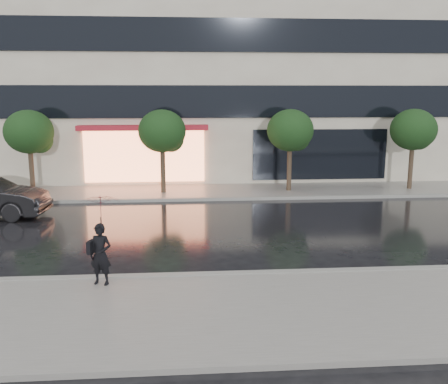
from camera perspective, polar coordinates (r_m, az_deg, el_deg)
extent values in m
plane|color=black|center=(14.22, 3.65, -8.19)|extent=(120.00, 120.00, 0.00)
cube|color=slate|center=(11.22, 6.03, -13.40)|extent=(60.00, 4.50, 0.12)
cube|color=slate|center=(24.05, 0.26, 0.07)|extent=(60.00, 3.50, 0.12)
cube|color=gray|center=(13.26, 4.26, -9.34)|extent=(60.00, 0.25, 0.14)
cube|color=gray|center=(22.34, 0.62, -0.77)|extent=(60.00, 0.25, 0.14)
cube|color=beige|center=(31.62, -0.93, 19.03)|extent=(30.00, 12.00, 18.00)
cube|color=black|center=(25.28, -0.05, 10.29)|extent=(28.00, 0.12, 1.60)
cube|color=black|center=(25.43, -0.05, 17.52)|extent=(28.00, 0.12, 1.60)
cube|color=#FF8C59|center=(25.47, -9.08, 4.06)|extent=(6.00, 0.10, 2.60)
cube|color=maroon|center=(25.00, -9.24, 7.27)|extent=(6.40, 0.70, 0.25)
cube|color=black|center=(26.33, 10.90, 4.23)|extent=(7.00, 0.10, 2.60)
cylinder|color=#33261C|center=(24.59, -21.10, 2.02)|extent=(0.22, 0.22, 2.20)
ellipsoid|color=black|center=(24.38, -21.41, 6.43)|extent=(2.20, 2.20, 1.98)
sphere|color=black|center=(24.49, -20.31, 5.58)|extent=(1.20, 1.20, 1.20)
cylinder|color=#33261C|center=(23.57, -6.98, 2.32)|extent=(0.22, 0.22, 2.20)
ellipsoid|color=black|center=(23.36, -7.09, 6.93)|extent=(2.20, 2.20, 1.98)
sphere|color=black|center=(23.57, -6.07, 6.02)|extent=(1.20, 1.20, 1.20)
cylinder|color=#33261C|center=(24.06, 7.46, 2.49)|extent=(0.22, 0.22, 2.20)
ellipsoid|color=black|center=(23.85, 7.57, 7.01)|extent=(2.20, 2.20, 1.98)
sphere|color=black|center=(24.16, 8.38, 6.09)|extent=(1.20, 1.20, 1.20)
cylinder|color=#33261C|center=(25.96, 20.54, 2.51)|extent=(0.22, 0.22, 2.20)
ellipsoid|color=black|center=(25.76, 20.84, 6.69)|extent=(2.20, 2.20, 1.98)
sphere|color=black|center=(26.14, 21.39, 5.82)|extent=(1.20, 1.20, 1.20)
imported|color=black|center=(12.56, -13.92, -6.93)|extent=(0.63, 0.51, 1.52)
imported|color=#3E0B14|center=(12.26, -13.94, -2.33)|extent=(1.17, 1.18, 0.86)
cylinder|color=black|center=(12.38, -13.83, -4.50)|extent=(0.02, 0.02, 0.76)
cube|color=black|center=(12.56, -14.98, -6.11)|extent=(0.18, 0.30, 0.32)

